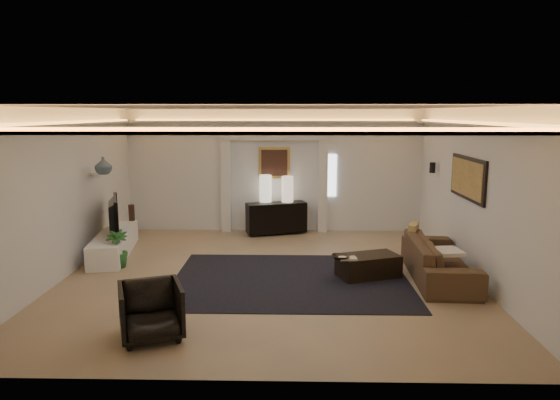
{
  "coord_description": "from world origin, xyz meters",
  "views": [
    {
      "loc": [
        0.41,
        -8.46,
        2.82
      ],
      "look_at": [
        0.2,
        0.6,
        1.25
      ],
      "focal_mm": 32.4,
      "sensor_mm": 36.0,
      "label": 1
    }
  ],
  "objects_px": {
    "armchair": "(151,311)",
    "coffee_table": "(368,266)",
    "sofa": "(439,260)",
    "console": "(276,217)"
  },
  "relations": [
    {
      "from": "coffee_table",
      "to": "armchair",
      "type": "xyz_separation_m",
      "value": [
        -3.11,
        -2.47,
        0.15
      ]
    },
    {
      "from": "console",
      "to": "coffee_table",
      "type": "height_order",
      "value": "console"
    },
    {
      "from": "sofa",
      "to": "armchair",
      "type": "bearing_deg",
      "value": 122.34
    },
    {
      "from": "armchair",
      "to": "coffee_table",
      "type": "bearing_deg",
      "value": 17.66
    },
    {
      "from": "sofa",
      "to": "coffee_table",
      "type": "height_order",
      "value": "sofa"
    },
    {
      "from": "console",
      "to": "armchair",
      "type": "xyz_separation_m",
      "value": [
        -1.41,
        -5.59,
        -0.05
      ]
    },
    {
      "from": "console",
      "to": "armchair",
      "type": "bearing_deg",
      "value": -121.56
    },
    {
      "from": "console",
      "to": "sofa",
      "type": "relative_size",
      "value": 0.6
    },
    {
      "from": "armchair",
      "to": "sofa",
      "type": "bearing_deg",
      "value": 8.34
    },
    {
      "from": "sofa",
      "to": "console",
      "type": "bearing_deg",
      "value": 45.28
    }
  ]
}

